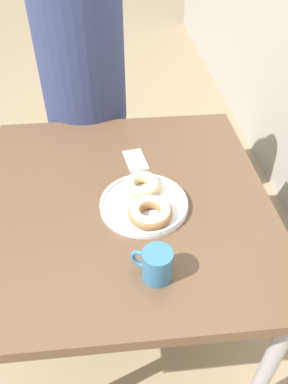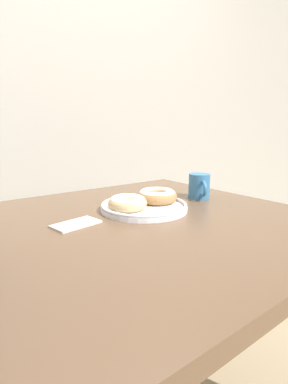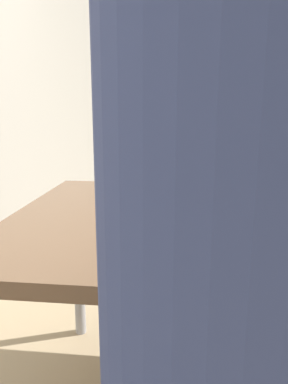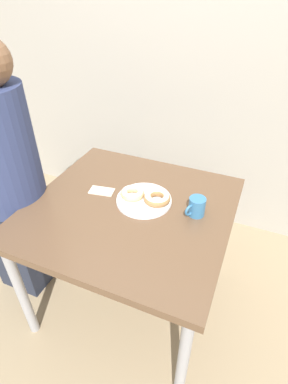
% 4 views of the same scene
% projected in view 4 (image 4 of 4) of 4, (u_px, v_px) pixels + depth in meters
% --- Properties ---
extents(ground_plane, '(14.00, 14.00, 0.00)m').
position_uv_depth(ground_plane, '(124.00, 313.00, 1.82)').
color(ground_plane, '#937F60').
extents(wall_back, '(8.00, 0.05, 2.60)m').
position_uv_depth(wall_back, '(194.00, 46.00, 1.89)').
color(wall_back, '#9E998E').
rests_on(wall_back, ground_plane).
extents(dining_table, '(0.98, 0.95, 0.73)m').
position_uv_depth(dining_table, '(130.00, 219.00, 1.52)').
color(dining_table, brown).
rests_on(dining_table, ground_plane).
extents(donut_plate, '(0.29, 0.28, 0.06)m').
position_uv_depth(donut_plate, '(145.00, 197.00, 1.50)').
color(donut_plate, white).
rests_on(donut_plate, dining_table).
extents(coffee_mug, '(0.08, 0.11, 0.09)m').
position_uv_depth(coffee_mug, '(196.00, 207.00, 1.40)').
color(coffee_mug, teal).
rests_on(coffee_mug, dining_table).
extents(person_figure, '(0.38, 0.36, 1.49)m').
position_uv_depth(person_figure, '(4.00, 178.00, 1.54)').
color(person_figure, '#232838').
rests_on(person_figure, ground_plane).
extents(napkin, '(0.14, 0.09, 0.01)m').
position_uv_depth(napkin, '(102.00, 191.00, 1.58)').
color(napkin, beige).
rests_on(napkin, dining_table).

